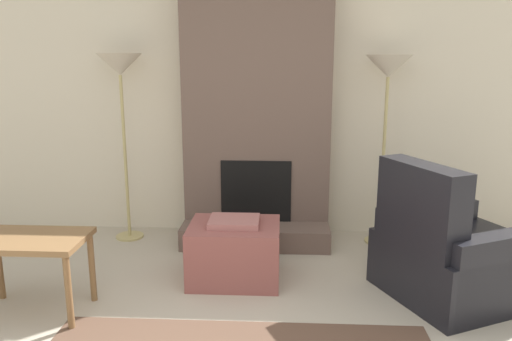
# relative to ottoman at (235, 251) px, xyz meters

# --- Properties ---
(wall_back) EXTENTS (7.02, 0.06, 2.60)m
(wall_back) POSITION_rel_ottoman_xyz_m (0.12, 1.21, 1.06)
(wall_back) COLOR beige
(wall_back) RESTS_ON ground_plane
(fireplace) EXTENTS (1.38, 0.65, 2.60)m
(fireplace) POSITION_rel_ottoman_xyz_m (0.12, 1.00, 0.97)
(fireplace) COLOR brown
(fireplace) RESTS_ON ground_plane
(ottoman) EXTENTS (0.70, 0.56, 0.51)m
(ottoman) POSITION_rel_ottoman_xyz_m (0.00, 0.00, 0.00)
(ottoman) COLOR #8C4C47
(ottoman) RESTS_ON ground_plane
(armchair) EXTENTS (1.28, 1.23, 1.02)m
(armchair) POSITION_rel_ottoman_xyz_m (1.61, -0.19, 0.06)
(armchair) COLOR black
(armchair) RESTS_ON ground_plane
(side_table) EXTENTS (0.77, 0.48, 0.55)m
(side_table) POSITION_rel_ottoman_xyz_m (-1.33, -0.61, 0.24)
(side_table) COLOR brown
(side_table) RESTS_ON ground_plane
(floor_lamp_left) EXTENTS (0.41, 0.41, 1.76)m
(floor_lamp_left) POSITION_rel_ottoman_xyz_m (-1.12, 0.89, 1.34)
(floor_lamp_left) COLOR tan
(floor_lamp_left) RESTS_ON ground_plane
(floor_lamp_right) EXTENTS (0.41, 0.41, 1.75)m
(floor_lamp_right) POSITION_rel_ottoman_xyz_m (1.30, 0.89, 1.32)
(floor_lamp_right) COLOR tan
(floor_lamp_right) RESTS_ON ground_plane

